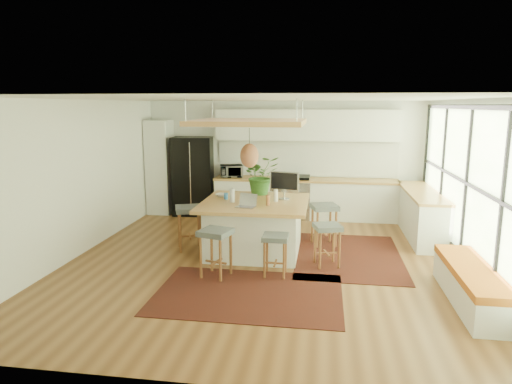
% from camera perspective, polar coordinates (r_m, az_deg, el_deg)
% --- Properties ---
extents(floor, '(7.00, 7.00, 0.00)m').
position_cam_1_polar(floor, '(7.79, 0.92, -8.70)').
color(floor, brown).
rests_on(floor, ground).
extents(ceiling, '(7.00, 7.00, 0.00)m').
position_cam_1_polar(ceiling, '(7.34, 0.98, 11.57)').
color(ceiling, white).
rests_on(ceiling, ground).
extents(wall_back, '(6.50, 0.00, 6.50)m').
position_cam_1_polar(wall_back, '(10.89, 3.40, 4.20)').
color(wall_back, white).
rests_on(wall_back, ground).
extents(wall_front, '(6.50, 0.00, 6.50)m').
position_cam_1_polar(wall_front, '(4.10, -5.63, -7.08)').
color(wall_front, white).
rests_on(wall_front, ground).
extents(wall_left, '(0.00, 7.00, 7.00)m').
position_cam_1_polar(wall_left, '(8.51, -21.31, 1.60)').
color(wall_left, white).
rests_on(wall_left, ground).
extents(wall_right, '(0.00, 7.00, 7.00)m').
position_cam_1_polar(wall_right, '(7.73, 25.58, 0.41)').
color(wall_right, white).
rests_on(wall_right, ground).
extents(window_wall, '(0.10, 6.20, 2.60)m').
position_cam_1_polar(window_wall, '(7.71, 25.40, 0.78)').
color(window_wall, black).
rests_on(window_wall, wall_right).
extents(pantry, '(0.55, 0.60, 2.25)m').
position_cam_1_polar(pantry, '(11.27, -11.90, 3.06)').
color(pantry, white).
rests_on(pantry, floor).
extents(back_counter_base, '(4.20, 0.60, 0.88)m').
position_cam_1_polar(back_counter_base, '(10.69, 6.13, -0.91)').
color(back_counter_base, white).
rests_on(back_counter_base, floor).
extents(back_counter_top, '(4.24, 0.64, 0.05)m').
position_cam_1_polar(back_counter_top, '(10.60, 6.18, 1.52)').
color(back_counter_top, '#AB773C').
rests_on(back_counter_top, back_counter_base).
extents(backsplash, '(4.20, 0.02, 0.80)m').
position_cam_1_polar(backsplash, '(10.84, 6.30, 4.12)').
color(backsplash, white).
rests_on(backsplash, wall_back).
extents(upper_cabinets, '(4.20, 0.34, 0.70)m').
position_cam_1_polar(upper_cabinets, '(10.62, 6.35, 8.32)').
color(upper_cabinets, white).
rests_on(upper_cabinets, wall_back).
extents(range, '(0.76, 0.62, 1.00)m').
position_cam_1_polar(range, '(10.69, 4.80, -0.56)').
color(range, '#A5A5AA').
rests_on(range, floor).
extents(right_counter_base, '(0.60, 2.50, 0.88)m').
position_cam_1_polar(right_counter_base, '(9.73, 19.97, -2.69)').
color(right_counter_base, white).
rests_on(right_counter_base, floor).
extents(right_counter_top, '(0.64, 2.54, 0.05)m').
position_cam_1_polar(right_counter_top, '(9.63, 20.15, -0.03)').
color(right_counter_top, '#AB773C').
rests_on(right_counter_top, right_counter_base).
extents(window_bench, '(0.52, 2.00, 0.50)m').
position_cam_1_polar(window_bench, '(6.81, 25.29, -10.49)').
color(window_bench, white).
rests_on(window_bench, floor).
extents(ceiling_panel, '(1.86, 1.86, 0.80)m').
position_cam_1_polar(ceiling_panel, '(7.80, -0.84, 6.75)').
color(ceiling_panel, '#AB773C').
rests_on(ceiling_panel, ceiling).
extents(rug_near, '(2.60, 1.80, 0.01)m').
position_cam_1_polar(rug_near, '(6.54, -0.96, -12.62)').
color(rug_near, black).
rests_on(rug_near, floor).
extents(rug_right, '(1.80, 2.60, 0.01)m').
position_cam_1_polar(rug_right, '(8.23, 11.48, -7.80)').
color(rug_right, black).
rests_on(rug_right, floor).
extents(fridge, '(1.00, 0.82, 1.86)m').
position_cam_1_polar(fridge, '(11.04, -7.85, 1.99)').
color(fridge, black).
rests_on(fridge, floor).
extents(island, '(1.85, 1.85, 0.93)m').
position_cam_1_polar(island, '(8.17, -0.11, -4.36)').
color(island, '#AB773C').
rests_on(island, floor).
extents(stool_near_left, '(0.55, 0.55, 0.75)m').
position_cam_1_polar(stool_near_left, '(7.06, -5.04, -7.79)').
color(stool_near_left, '#464B4D').
rests_on(stool_near_left, floor).
extents(stool_near_right, '(0.39, 0.39, 0.66)m').
position_cam_1_polar(stool_near_right, '(7.08, 2.43, -7.72)').
color(stool_near_right, '#464B4D').
rests_on(stool_near_right, floor).
extents(stool_right_front, '(0.51, 0.51, 0.70)m').
position_cam_1_polar(stool_right_front, '(7.58, 8.87, -6.58)').
color(stool_right_front, '#464B4D').
rests_on(stool_right_front, floor).
extents(stool_right_back, '(0.57, 0.57, 0.78)m').
position_cam_1_polar(stool_right_back, '(8.68, 8.48, -4.32)').
color(stool_right_back, '#464B4D').
rests_on(stool_right_back, floor).
extents(stool_left_side, '(0.61, 0.61, 0.80)m').
position_cam_1_polar(stool_left_side, '(8.43, -8.29, -4.76)').
color(stool_left_side, '#464B4D').
rests_on(stool_left_side, floor).
extents(laptop, '(0.38, 0.40, 0.23)m').
position_cam_1_polar(laptop, '(7.56, -1.30, -1.05)').
color(laptop, '#A5A5AA').
rests_on(laptop, island).
extents(monitor, '(0.59, 0.34, 0.52)m').
position_cam_1_polar(monitor, '(8.19, 3.56, 0.86)').
color(monitor, '#A5A5AA').
rests_on(monitor, island).
extents(microwave, '(0.58, 0.42, 0.35)m').
position_cam_1_polar(microwave, '(10.78, -3.07, 2.80)').
color(microwave, '#A5A5AA').
rests_on(microwave, back_counter_top).
extents(island_plant, '(0.93, 0.96, 0.57)m').
position_cam_1_polar(island_plant, '(8.65, 0.61, 1.58)').
color(island_plant, '#1E4C19').
rests_on(island_plant, island).
extents(island_bowl, '(0.28, 0.28, 0.06)m').
position_cam_1_polar(island_bowl, '(8.47, -4.29, -0.41)').
color(island_bowl, white).
rests_on(island_bowl, island).
extents(island_bottle_0, '(0.07, 0.07, 0.19)m').
position_cam_1_polar(island_bottle_0, '(8.24, -3.79, -0.25)').
color(island_bottle_0, '#3989E4').
rests_on(island_bottle_0, island).
extents(island_bottle_1, '(0.07, 0.07, 0.19)m').
position_cam_1_polar(island_bottle_1, '(7.96, -3.12, -0.63)').
color(island_bottle_1, '#BCBBC2').
rests_on(island_bottle_1, island).
extents(island_bottle_2, '(0.07, 0.07, 0.19)m').
position_cam_1_polar(island_bottle_2, '(7.71, 1.38, -0.99)').
color(island_bottle_2, '#9F5D35').
rests_on(island_bottle_2, island).
extents(island_bottle_3, '(0.07, 0.07, 0.19)m').
position_cam_1_polar(island_bottle_3, '(8.04, 2.40, -0.51)').
color(island_bottle_3, white).
rests_on(island_bottle_3, island).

